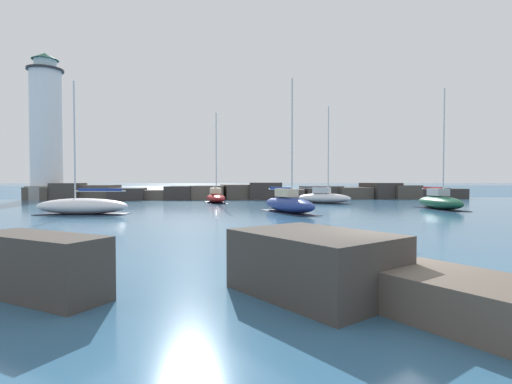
% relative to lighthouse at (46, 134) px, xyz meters
% --- Properties ---
extents(ground_plane, '(600.00, 600.00, 0.00)m').
position_rel_lighthouse_xyz_m(ground_plane, '(26.02, -44.92, -8.45)').
color(ground_plane, '#336084').
extents(open_sea_beyond, '(400.00, 116.00, 0.01)m').
position_rel_lighthouse_xyz_m(open_sea_beyond, '(26.02, 59.87, -8.45)').
color(open_sea_beyond, '#235175').
rests_on(open_sea_beyond, ground).
extents(breakwater_jetty, '(58.58, 6.87, 2.21)m').
position_rel_lighthouse_xyz_m(breakwater_jetty, '(26.72, -0.14, -7.56)').
color(breakwater_jetty, '#4C443D').
rests_on(breakwater_jetty, ground).
extents(lighthouse, '(5.20, 5.20, 18.84)m').
position_rel_lighthouse_xyz_m(lighthouse, '(0.00, 0.00, 0.00)').
color(lighthouse, gray).
rests_on(lighthouse, ground).
extents(foreground_rocks, '(11.97, 7.92, 1.40)m').
position_rel_lighthouse_xyz_m(foreground_rocks, '(23.64, -45.37, -7.85)').
color(foreground_rocks, '#423D38').
rests_on(foreground_rocks, ground).
extents(sailboat_moored_0, '(6.15, 4.97, 10.62)m').
position_rel_lighthouse_xyz_m(sailboat_moored_0, '(33.71, -10.71, -7.78)').
color(sailboat_moored_0, white).
rests_on(sailboat_moored_0, ground).
extents(sailboat_moored_1, '(2.80, 6.34, 10.05)m').
position_rel_lighthouse_xyz_m(sailboat_moored_1, '(21.79, -8.50, -7.83)').
color(sailboat_moored_1, maroon).
rests_on(sailboat_moored_1, ground).
extents(sailboat_moored_2, '(7.09, 2.97, 9.94)m').
position_rel_lighthouse_xyz_m(sailboat_moored_2, '(11.95, -22.98, -7.82)').
color(sailboat_moored_2, white).
rests_on(sailboat_moored_2, ground).
extents(sailboat_moored_3, '(4.04, 7.45, 10.37)m').
position_rel_lighthouse_xyz_m(sailboat_moored_3, '(27.58, -22.88, -7.73)').
color(sailboat_moored_3, navy).
rests_on(sailboat_moored_3, ground).
extents(sailboat_moored_4, '(2.04, 6.49, 10.47)m').
position_rel_lighthouse_xyz_m(sailboat_moored_4, '(41.50, -20.48, -7.75)').
color(sailboat_moored_4, '#195138').
rests_on(sailboat_moored_4, ground).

